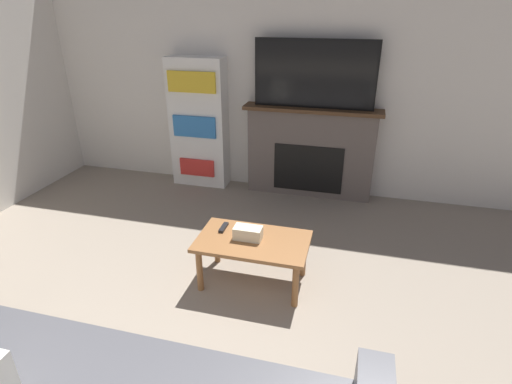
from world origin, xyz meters
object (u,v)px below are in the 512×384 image
object	(u,v)px
tv	(315,74)
coffee_table	(253,246)
bookshelf	(199,123)
fireplace	(310,152)

from	to	relation	value
tv	coffee_table	distance (m)	2.11
bookshelf	tv	bearing A→B (deg)	0.12
fireplace	bookshelf	world-z (taller)	bookshelf
coffee_table	bookshelf	world-z (taller)	bookshelf
tv	coffee_table	size ratio (longest dim) A/B	1.48
fireplace	bookshelf	distance (m)	1.38
fireplace	tv	size ratio (longest dim) A/B	1.18
bookshelf	fireplace	bearing A→B (deg)	0.96
fireplace	coffee_table	world-z (taller)	fireplace
fireplace	coffee_table	size ratio (longest dim) A/B	1.75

